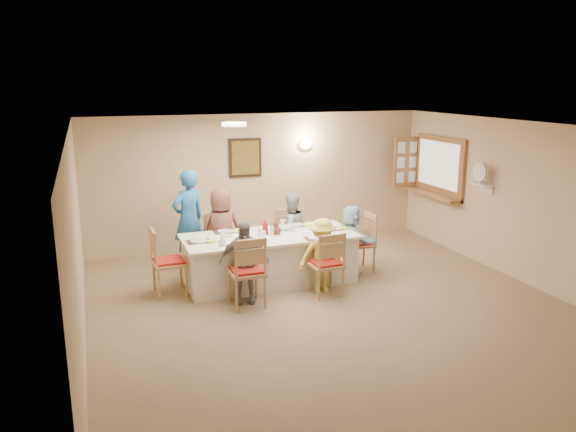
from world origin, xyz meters
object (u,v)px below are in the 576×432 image
object	(u,v)px
chair_back_right	(288,237)
chair_right_end	(359,242)
diner_front_right	(322,256)
caregiver	(189,219)
serving_hatch	(439,167)
desk_fan	(482,176)
diner_front_left	(244,262)
chair_left_end	(169,261)
diner_back_left	(222,231)
condiment_ketchup	(265,227)
chair_back_left	(220,243)
diner_back_right	(291,229)
diner_right_end	(352,239)
chair_front_right	(325,263)
dining_table	(270,258)
chair_front_left	(246,270)

from	to	relation	value
chair_back_right	chair_right_end	distance (m)	1.24
diner_front_right	caregiver	size ratio (longest dim) A/B	0.68
serving_hatch	chair_back_right	size ratio (longest dim) A/B	1.64
desk_fan	diner_front_left	bearing A→B (deg)	-176.08
chair_left_end	diner_back_left	bearing A→B (deg)	-57.33
condiment_ketchup	diner_front_left	bearing A→B (deg)	-126.80
chair_back_left	chair_left_end	world-z (taller)	chair_left_end
diner_back_right	diner_right_end	world-z (taller)	diner_back_right
chair_front_right	chair_back_right	bearing A→B (deg)	-92.67
serving_hatch	diner_front_right	xyz separation A→B (m)	(-3.10, -1.64, -0.94)
diner_front_left	condiment_ketchup	bearing A→B (deg)	64.22
diner_back_right	chair_back_left	bearing A→B (deg)	-13.84
dining_table	chair_left_end	xyz separation A→B (m)	(-1.55, 0.00, 0.13)
chair_right_end	diner_right_end	size ratio (longest dim) A/B	0.87
caregiver	chair_front_right	bearing A→B (deg)	105.10
caregiver	condiment_ketchup	world-z (taller)	caregiver
dining_table	chair_back_right	world-z (taller)	chair_back_right
serving_hatch	diner_back_left	size ratio (longest dim) A/B	1.06
diner_front_right	caregiver	world-z (taller)	caregiver
diner_back_left	diner_front_right	bearing A→B (deg)	130.12
condiment_ketchup	chair_back_left	bearing A→B (deg)	126.31
chair_back_right	caregiver	distance (m)	1.73
chair_right_end	condiment_ketchup	size ratio (longest dim) A/B	3.89
chair_right_end	diner_right_end	xyz separation A→B (m)	(-0.13, 0.00, 0.08)
chair_back_right	chair_front_left	world-z (taller)	chair_front_left
desk_fan	condiment_ketchup	size ratio (longest dim) A/B	1.20
chair_right_end	diner_back_left	distance (m)	2.27
chair_front_right	diner_front_right	size ratio (longest dim) A/B	0.87
chair_back_right	chair_left_end	distance (m)	2.29
dining_table	caregiver	world-z (taller)	caregiver
diner_front_left	diner_front_right	size ratio (longest dim) A/B	1.07
serving_hatch	diner_back_right	bearing A→B (deg)	-174.90
caregiver	diner_back_right	bearing A→B (deg)	138.96
diner_back_right	chair_back_right	bearing A→B (deg)	-98.13
chair_left_end	diner_front_right	distance (m)	2.26
chair_back_right	diner_back_left	world-z (taller)	diner_back_left
chair_front_right	diner_front_left	world-z (taller)	diner_front_left
chair_right_end	diner_front_right	bearing A→B (deg)	-52.89
desk_fan	chair_left_end	distance (m)	5.26
diner_right_end	chair_front_right	bearing A→B (deg)	130.09
chair_front_left	chair_back_left	bearing A→B (deg)	-90.45
diner_right_end	chair_back_left	bearing A→B (deg)	64.19
chair_front_right	dining_table	bearing A→B (deg)	-55.80
serving_hatch	chair_left_end	bearing A→B (deg)	-169.67
chair_front_left	chair_front_right	distance (m)	1.20
chair_front_right	diner_right_end	world-z (taller)	diner_right_end
chair_front_left	dining_table	bearing A→B (deg)	-127.32
chair_front_right	diner_back_left	xyz separation A→B (m)	(-1.20, 1.48, 0.22)
chair_front_left	diner_front_left	size ratio (longest dim) A/B	0.86
chair_left_end	diner_right_end	world-z (taller)	diner_right_end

